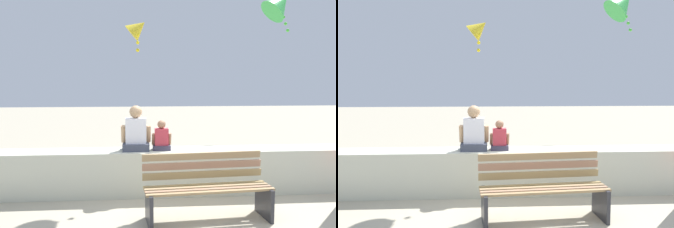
% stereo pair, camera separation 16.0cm
% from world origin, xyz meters
% --- Properties ---
extents(ground_plane, '(40.00, 40.00, 0.00)m').
position_xyz_m(ground_plane, '(0.00, 0.00, 0.00)').
color(ground_plane, '#AEA48C').
extents(seawall_ledge, '(6.74, 0.60, 0.74)m').
position_xyz_m(seawall_ledge, '(0.00, 0.97, 0.37)').
color(seawall_ledge, beige).
rests_on(seawall_ledge, ground).
extents(park_bench, '(1.78, 0.76, 0.88)m').
position_xyz_m(park_bench, '(0.12, -0.21, 0.42)').
color(park_bench, '#A07F54').
rests_on(park_bench, ground).
extents(person_adult, '(0.49, 0.36, 0.75)m').
position_xyz_m(person_adult, '(-0.86, 0.96, 1.03)').
color(person_adult, '#3B4152').
rests_on(person_adult, seawall_ledge).
extents(person_child, '(0.33, 0.24, 0.50)m').
position_xyz_m(person_child, '(-0.43, 0.96, 0.94)').
color(person_child, '#393448').
rests_on(person_child, seawall_ledge).
extents(kite_green, '(1.06, 0.89, 1.23)m').
position_xyz_m(kite_green, '(2.89, 4.42, 3.86)').
color(kite_green, green).
extents(kite_yellow, '(0.63, 0.58, 0.89)m').
position_xyz_m(kite_yellow, '(-0.81, 3.70, 3.11)').
color(kite_yellow, yellow).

